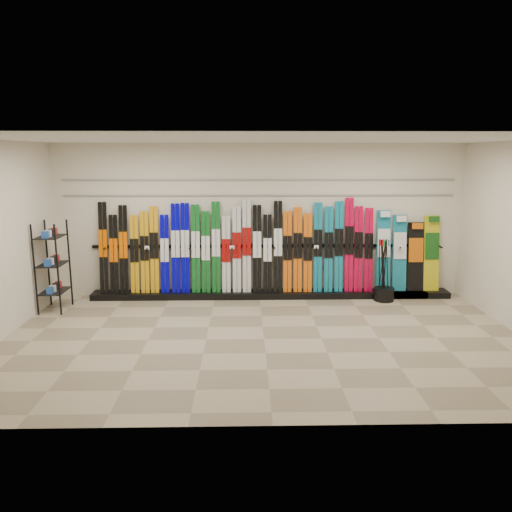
{
  "coord_description": "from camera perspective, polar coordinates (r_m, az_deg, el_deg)",
  "views": [
    {
      "loc": [
        -0.28,
        -7.25,
        2.79
      ],
      "look_at": [
        -0.1,
        1.0,
        1.1
      ],
      "focal_mm": 35.0,
      "sensor_mm": 36.0,
      "label": 1
    }
  ],
  "objects": [
    {
      "name": "ceiling",
      "position": [
        7.26,
        1.0,
        13.22
      ],
      "size": [
        8.0,
        8.0,
        0.0
      ],
      "primitive_type": "plane",
      "rotation": [
        3.14,
        0.0,
        0.0
      ],
      "color": "silver",
      "rests_on": "back_wall"
    },
    {
      "name": "floor",
      "position": [
        7.78,
        0.92,
        -9.46
      ],
      "size": [
        8.0,
        8.0,
        0.0
      ],
      "primitive_type": "plane",
      "color": "gray",
      "rests_on": "ground"
    },
    {
      "name": "slatwall_rail_1",
      "position": [
        9.75,
        0.41,
        8.69
      ],
      "size": [
        7.6,
        0.02,
        0.03
      ],
      "primitive_type": "cube",
      "color": "gray",
      "rests_on": "back_wall"
    },
    {
      "name": "back_wall",
      "position": [
        9.84,
        0.4,
        4.04
      ],
      "size": [
        8.0,
        0.0,
        8.0
      ],
      "primitive_type": "plane",
      "rotation": [
        1.57,
        0.0,
        0.0
      ],
      "color": "beige",
      "rests_on": "floor"
    },
    {
      "name": "ski_poles",
      "position": [
        9.88,
        14.33,
        -1.53
      ],
      "size": [
        0.23,
        0.27,
        1.18
      ],
      "color": "black",
      "rests_on": "pole_bin"
    },
    {
      "name": "slatwall_rail_0",
      "position": [
        9.77,
        0.41,
        6.94
      ],
      "size": [
        7.6,
        0.02,
        0.03
      ],
      "primitive_type": "cube",
      "color": "gray",
      "rests_on": "back_wall"
    },
    {
      "name": "skis",
      "position": [
        9.75,
        -2.1,
        0.72
      ],
      "size": [
        5.36,
        0.23,
        1.84
      ],
      "color": "black",
      "rests_on": "ski_rack_base"
    },
    {
      "name": "accessory_rack",
      "position": [
        9.68,
        -22.22,
        -1.11
      ],
      "size": [
        0.4,
        0.6,
        1.62
      ],
      "primitive_type": "cube",
      "color": "black",
      "rests_on": "floor"
    },
    {
      "name": "ski_rack_base",
      "position": [
        9.93,
        1.73,
        -4.39
      ],
      "size": [
        8.0,
        0.4,
        0.12
      ],
      "primitive_type": "cube",
      "color": "black",
      "rests_on": "floor"
    },
    {
      "name": "snowboards",
      "position": [
        10.31,
        16.96,
        0.28
      ],
      "size": [
        1.25,
        0.24,
        1.59
      ],
      "color": "#14728C",
      "rests_on": "ski_rack_base"
    },
    {
      "name": "pole_bin",
      "position": [
        10.0,
        14.42,
        -4.26
      ],
      "size": [
        0.38,
        0.38,
        0.25
      ],
      "primitive_type": "cylinder",
      "color": "black",
      "rests_on": "floor"
    }
  ]
}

